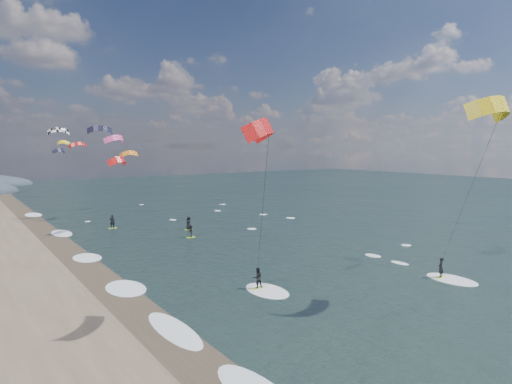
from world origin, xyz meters
TOP-DOWN VIEW (x-y plane):
  - ground at (0.00, 0.00)m, footprint 260.00×260.00m
  - wet_sand_strip at (-12.00, 10.00)m, footprint 3.00×240.00m
  - kitesurfer_near_a at (7.70, -2.43)m, footprint 7.63×8.34m
  - kitesurfer_near_b at (-5.28, 4.84)m, footprint 6.87×9.10m
  - far_kitesurfers at (0.67, 32.63)m, footprint 8.86×12.01m
  - bg_kite_field at (-1.29, 62.91)m, footprint 12.77×59.60m
  - shoreline_surf at (-10.80, 14.75)m, footprint 2.40×79.40m

SIDE VIEW (x-z plane):
  - ground at x=0.00m, z-range 0.00..0.00m
  - shoreline_surf at x=-10.80m, z-range -0.06..0.06m
  - wet_sand_strip at x=-12.00m, z-range 0.00..0.01m
  - far_kitesurfers at x=0.67m, z-range -0.06..1.75m
  - kitesurfer_near_b at x=-5.28m, z-range 1.66..14.70m
  - kitesurfer_near_a at x=7.70m, z-range 3.43..17.87m
  - bg_kite_field at x=-1.29m, z-range 8.64..14.28m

